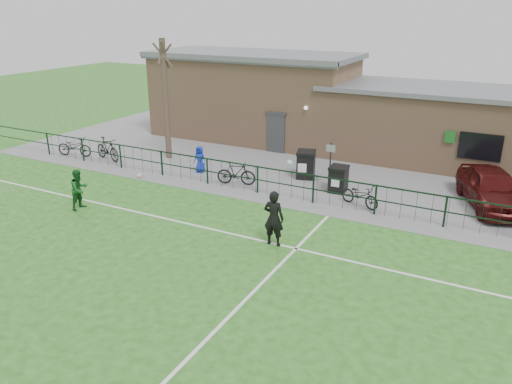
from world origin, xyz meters
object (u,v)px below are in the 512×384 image
at_px(sign_post, 330,165).
at_px(bicycle_e, 360,195).
at_px(spectator_child, 200,159).
at_px(wheelie_bin_right, 338,180).
at_px(ball_ground, 139,176).
at_px(wheelie_bin_left, 306,165).
at_px(bicycle_b, 107,149).
at_px(outfield_player, 79,189).
at_px(bare_tree, 166,100).
at_px(bicycle_a, 74,147).
at_px(bicycle_d, 236,173).
at_px(car_maroon, 492,188).

height_order(sign_post, bicycle_e, sign_post).
bearing_deg(spectator_child, wheelie_bin_right, 1.37).
distance_m(wheelie_bin_right, bicycle_e, 1.75).
bearing_deg(sign_post, wheelie_bin_right, -30.79).
bearing_deg(ball_ground, spectator_child, 45.16).
relative_size(wheelie_bin_left, ball_ground, 5.02).
height_order(wheelie_bin_right, bicycle_e, wheelie_bin_right).
bearing_deg(spectator_child, bicycle_e, -7.80).
xyz_separation_m(bicycle_b, outfield_player, (3.68, -5.41, 0.19)).
bearing_deg(sign_post, wheelie_bin_left, 151.26).
bearing_deg(bicycle_b, bare_tree, -39.49).
xyz_separation_m(wheelie_bin_right, ball_ground, (-8.68, -2.52, -0.42)).
distance_m(sign_post, ball_ground, 8.69).
bearing_deg(spectator_child, bicycle_b, -177.35).
relative_size(bicycle_a, bicycle_d, 1.10).
bearing_deg(bare_tree, ball_ground, -76.62).
relative_size(bare_tree, car_maroon, 1.34).
height_order(sign_post, bicycle_d, sign_post).
distance_m(bicycle_b, spectator_child, 5.32).
distance_m(bicycle_a, outfield_player, 7.72).
height_order(bicycle_d, bicycle_e, bicycle_d).
xyz_separation_m(wheelie_bin_right, bicycle_a, (-14.02, -1.28, -0.02)).
bearing_deg(bicycle_d, wheelie_bin_left, -61.50).
distance_m(car_maroon, bicycle_d, 10.40).
height_order(bicycle_e, outfield_player, outfield_player).
bearing_deg(bicycle_a, outfield_player, -146.01).
distance_m(wheelie_bin_left, outfield_player, 9.84).
relative_size(wheelie_bin_left, wheelie_bin_right, 1.13).
xyz_separation_m(bicycle_e, spectator_child, (-7.96, 0.68, 0.18)).
bearing_deg(outfield_player, bicycle_e, -60.05).
bearing_deg(spectator_child, outfield_player, -108.11).
relative_size(wheelie_bin_right, ball_ground, 4.44).
bearing_deg(spectator_child, car_maroon, 4.64).
bearing_deg(car_maroon, wheelie_bin_right, 169.60).
distance_m(wheelie_bin_left, bicycle_a, 12.33).
bearing_deg(bicycle_d, bicycle_e, -105.40).
relative_size(wheelie_bin_left, bicycle_a, 0.61).
bearing_deg(wheelie_bin_right, spectator_child, -178.54).
distance_m(bicycle_d, bicycle_e, 5.57).
relative_size(bicycle_a, bicycle_e, 1.11).
distance_m(wheelie_bin_left, bicycle_b, 10.26).
relative_size(spectator_child, ball_ground, 5.43).
bearing_deg(outfield_player, bicycle_d, -36.39).
xyz_separation_m(bicycle_d, bicycle_e, (5.57, 0.05, -0.07)).
height_order(wheelie_bin_right, spectator_child, spectator_child).
relative_size(bicycle_e, outfield_player, 1.09).
bearing_deg(car_maroon, bicycle_d, 171.68).
height_order(spectator_child, ball_ground, spectator_child).
xyz_separation_m(wheelie_bin_left, sign_post, (1.42, -0.78, 0.41)).
distance_m(wheelie_bin_right, spectator_child, 6.69).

